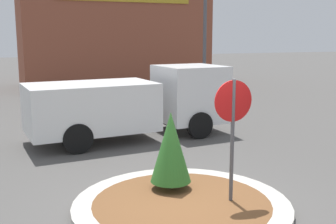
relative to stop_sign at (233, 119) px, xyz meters
The scene contains 7 objects.
ground_plane 1.89m from the stop_sign, 162.63° to the left, with size 120.00×120.00×0.00m, color #514F4C.
traffic_island 1.83m from the stop_sign, 162.63° to the left, with size 3.97×3.97×0.14m.
stop_sign is the anchor object (origin of this frame).
island_shrub 1.42m from the stop_sign, 129.38° to the left, with size 0.80×0.80×1.54m.
utility_truck 5.85m from the stop_sign, 90.21° to the left, with size 6.25×2.49×2.18m.
storefront_building 20.09m from the stop_sign, 81.20° to the left, with size 11.03×6.07×6.24m.
light_pole 12.35m from the stop_sign, 65.24° to the left, with size 0.70×0.30×6.77m.
Camera 1 is at (-2.98, -6.62, 3.12)m, focal length 45.00 mm.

